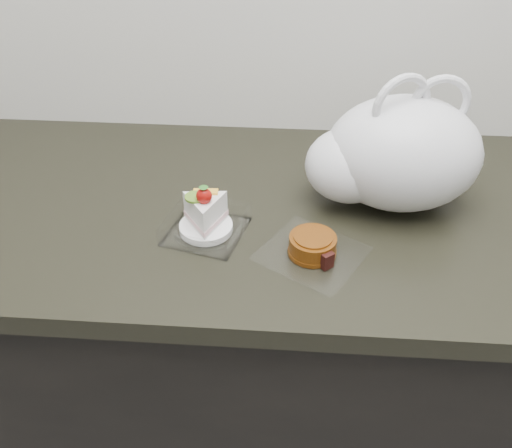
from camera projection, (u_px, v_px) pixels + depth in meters
counter at (320, 360)px, 1.35m from camera, size 2.04×0.64×0.90m
cake_tray at (206, 220)px, 1.01m from camera, size 0.16×0.16×0.10m
mooncake_wrap at (313, 247)px, 0.96m from camera, size 0.22×0.21×0.04m
plastic_bag at (392, 155)px, 1.04m from camera, size 0.36×0.29×0.26m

